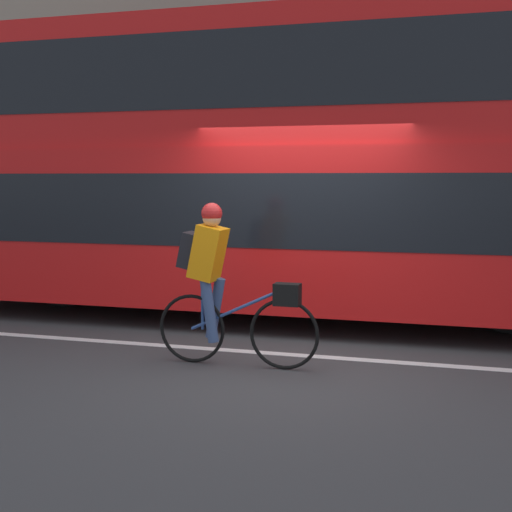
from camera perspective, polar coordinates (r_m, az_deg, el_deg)
name	(u,v)px	position (r m, az deg, el deg)	size (l,w,h in m)	color
ground_plane	(280,360)	(7.59, 1.95, -8.28)	(80.00, 80.00, 0.00)	#38383A
road_center_line	(285,354)	(7.80, 2.37, -7.85)	(50.00, 0.14, 0.01)	silver
sidewalk_curb	(350,288)	(12.05, 7.51, -2.55)	(60.00, 1.60, 0.14)	gray
building_facade	(362,49)	(13.05, 8.45, 16.06)	(60.00, 0.30, 8.28)	gray
bus	(267,159)	(9.63, 0.91, 7.76)	(10.07, 2.57, 3.91)	black
cyclist_on_bike	(220,279)	(7.23, -2.86, -1.83)	(1.70, 0.32, 1.66)	black
street_sign_post	(471,202)	(11.69, 16.79, 4.17)	(0.36, 0.09, 2.49)	#59595B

